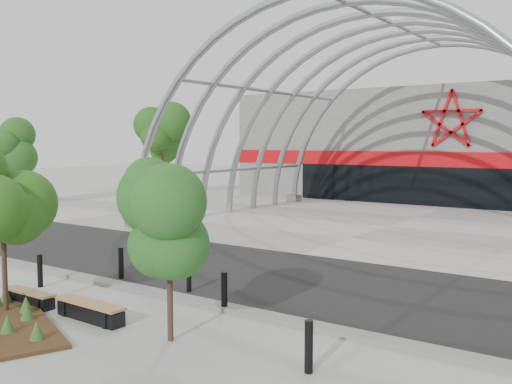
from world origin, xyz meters
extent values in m
plane|color=#9A9A95|center=(0.00, 0.00, 0.00)|extent=(140.00, 140.00, 0.00)
cube|color=black|center=(0.00, 3.50, 0.01)|extent=(140.00, 7.00, 0.02)
cube|color=gray|center=(0.00, 15.50, 0.02)|extent=(60.00, 17.00, 0.04)
cube|color=slate|center=(0.00, -0.25, 0.06)|extent=(60.00, 0.50, 0.12)
cube|color=#63635E|center=(0.00, 33.50, 4.00)|extent=(34.00, 15.00, 8.00)
cube|color=black|center=(0.00, 26.05, 1.30)|extent=(22.00, 0.25, 2.60)
cube|color=#BE090F|center=(0.00, 26.05, 3.10)|extent=(34.00, 0.30, 1.00)
torus|color=#969AA0|center=(0.00, 8.00, 0.00)|extent=(20.36, 0.36, 20.36)
torus|color=#969AA0|center=(0.00, 10.50, 0.00)|extent=(20.36, 0.36, 20.36)
torus|color=#969AA0|center=(0.00, 13.00, 0.00)|extent=(20.36, 0.36, 20.36)
torus|color=#969AA0|center=(0.00, 15.50, 0.00)|extent=(20.36, 0.36, 20.36)
torus|color=#969AA0|center=(0.00, 18.00, 0.00)|extent=(20.36, 0.36, 20.36)
torus|color=#969AA0|center=(0.00, 20.50, 0.00)|extent=(20.36, 0.36, 20.36)
torus|color=#969AA0|center=(0.00, 23.00, 0.00)|extent=(20.36, 0.36, 20.36)
cylinder|color=#969AA0|center=(0.00, 15.50, 10.00)|extent=(0.20, 15.00, 0.20)
cylinder|color=#969AA0|center=(-7.07, 15.50, 7.07)|extent=(0.20, 15.00, 0.20)
cylinder|color=#969AA0|center=(-9.66, 15.50, 2.59)|extent=(0.20, 15.00, 0.20)
cube|color=#969AA0|center=(-10.00, 8.00, 0.25)|extent=(0.80, 0.80, 0.50)
cube|color=#969AA0|center=(-10.00, 23.00, 0.25)|extent=(0.80, 0.80, 0.50)
cube|color=#302411|center=(-1.33, -3.98, 0.04)|extent=(4.87, 3.13, 0.09)
cone|color=#365C24|center=(-1.15, -3.77, 0.29)|extent=(0.32, 0.32, 0.40)
cone|color=#365C24|center=(-0.69, -4.54, 0.29)|extent=(0.32, 0.32, 0.40)
cone|color=#365C24|center=(-1.69, -3.44, 0.29)|extent=(0.32, 0.32, 0.40)
cone|color=#365C24|center=(0.23, -4.44, 0.29)|extent=(0.32, 0.32, 0.40)
cone|color=#365C24|center=(-2.96, -3.20, 0.29)|extent=(0.32, 0.32, 0.40)
cylinder|color=black|center=(-2.28, -3.61, 1.01)|extent=(0.13, 0.13, 2.03)
ellipsoid|color=#244F0F|center=(-2.28, -3.61, 2.86)|extent=(1.74, 1.74, 2.21)
cylinder|color=black|center=(2.43, -2.70, 0.96)|extent=(0.13, 0.13, 1.92)
ellipsoid|color=#194F1D|center=(2.43, -2.70, 2.70)|extent=(1.59, 1.59, 2.09)
cube|color=black|center=(-2.46, -2.86, 0.15)|extent=(1.78, 0.34, 0.30)
cube|color=black|center=(-3.13, -2.85, 0.18)|extent=(0.11, 0.39, 0.36)
cube|color=black|center=(-1.80, -2.86, 0.18)|extent=(0.11, 0.39, 0.36)
cube|color=brown|center=(-2.46, -2.86, 0.36)|extent=(1.83, 0.41, 0.05)
cube|color=black|center=(-0.12, -2.77, 0.18)|extent=(2.09, 0.46, 0.35)
cube|color=black|center=(-0.90, -2.74, 0.21)|extent=(0.14, 0.46, 0.41)
cube|color=black|center=(0.66, -2.79, 0.21)|extent=(0.14, 0.46, 0.41)
cube|color=#9C6847|center=(-0.12, -2.77, 0.41)|extent=(2.14, 0.53, 0.06)
cylinder|color=black|center=(-3.86, -1.56, 0.48)|extent=(0.15, 0.15, 0.97)
cylinder|color=black|center=(-2.66, 0.48, 0.50)|extent=(0.16, 0.16, 0.99)
cylinder|color=black|center=(0.12, 0.51, 0.43)|extent=(0.14, 0.14, 0.87)
cylinder|color=black|center=(2.04, -0.33, 0.50)|extent=(0.16, 0.16, 1.00)
cylinder|color=black|center=(5.72, -2.49, 0.50)|extent=(0.16, 0.16, 0.99)
cylinder|color=#2E2016|center=(-20.00, 20.00, 1.65)|extent=(0.20, 0.20, 3.30)
ellipsoid|color=#194410|center=(-20.00, 20.00, 4.65)|extent=(3.00, 3.00, 3.60)
cylinder|color=#2F2116|center=(-24.00, 10.00, 1.38)|extent=(0.20, 0.20, 2.75)
ellipsoid|color=#1A4B16|center=(-24.00, 10.00, 3.88)|extent=(2.55, 2.55, 3.00)
camera|label=1|loc=(10.76, -11.41, 4.27)|focal=40.00mm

